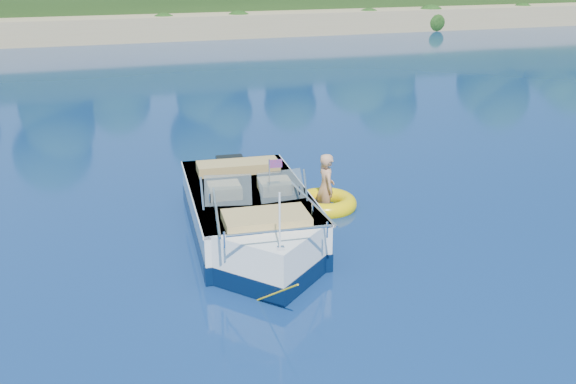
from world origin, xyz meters
name	(u,v)px	position (x,y,z in m)	size (l,w,h in m)	color
ground	(376,323)	(0.00, 0.00, 0.00)	(160.00, 160.00, 0.00)	#0B224F
motorboat	(252,221)	(-0.97, 3.48, 0.40)	(2.57, 6.27, 2.09)	white
tow_tube	(325,203)	(0.99, 4.62, 0.10)	(1.71, 1.71, 0.37)	yellow
boy	(325,206)	(1.01, 4.68, 0.00)	(0.60, 0.39, 1.64)	tan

